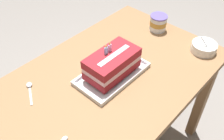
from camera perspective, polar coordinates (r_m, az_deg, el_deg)
dining_table at (r=1.39m, az=-0.03°, el=-4.07°), size 1.19×0.78×0.78m
foil_tray at (r=1.29m, az=0.03°, el=-0.99°), size 0.37×0.21×0.02m
birthday_cake at (r=1.24m, az=0.03°, el=1.47°), size 0.27×0.15×0.16m
bowl_stack at (r=1.52m, az=19.80°, el=4.78°), size 0.14×0.14×0.10m
ice_cream_tub at (r=1.62m, az=10.26°, el=10.33°), size 0.10×0.10×0.10m
serving_spoon_near_tray at (r=1.30m, az=-17.94°, el=-3.60°), size 0.09×0.14×0.01m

